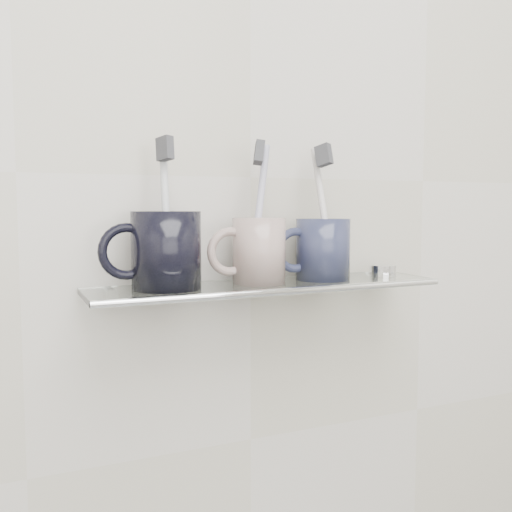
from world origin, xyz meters
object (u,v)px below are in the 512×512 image
shelf_glass (268,286)px  mug_center (259,251)px  mug_right (323,249)px  mug_left (166,250)px

shelf_glass → mug_center: 0.05m
shelf_glass → mug_right: (0.09, 0.00, 0.05)m
mug_left → mug_right: bearing=12.2°
shelf_glass → mug_left: mug_left is taller
shelf_glass → mug_left: (-0.14, 0.00, 0.05)m
mug_left → mug_center: size_ratio=1.10×
shelf_glass → mug_center: size_ratio=5.45×
mug_center → shelf_glass: bearing=-27.7°
mug_center → mug_right: size_ratio=1.03×
shelf_glass → mug_center: mug_center is taller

